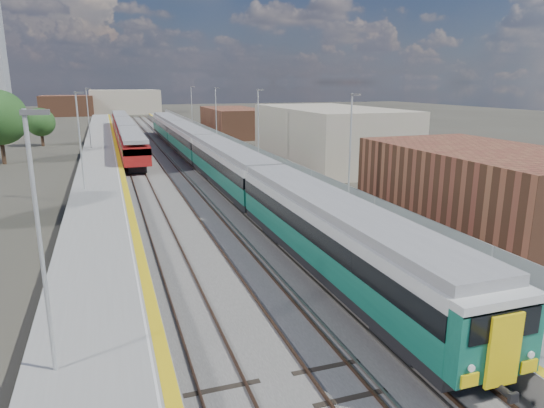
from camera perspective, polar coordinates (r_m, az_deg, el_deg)
ground at (r=57.25m, az=-10.34°, el=4.67°), size 320.00×320.00×0.00m
ballast_bed at (r=59.42m, az=-12.86°, el=4.91°), size 10.50×155.00×0.06m
tracks at (r=61.12m, az=-12.48°, el=5.26°), size 8.96×160.00×0.17m
platform_right at (r=60.56m, az=-5.76°, el=5.85°), size 4.70×155.00×8.52m
platform_left at (r=59.03m, az=-19.47°, el=4.88°), size 4.30×155.00×8.52m
buildings at (r=144.85m, az=-23.44°, el=13.60°), size 72.00×185.50×40.00m
green_train at (r=51.55m, az=-7.81°, el=6.31°), size 2.95×81.97×3.24m
red_train at (r=77.62m, az=-16.91°, el=8.26°), size 2.77×56.14×3.49m
tree_c at (r=79.50m, az=-25.59°, el=8.68°), size 4.13×4.13×5.59m
tree_d at (r=80.71m, az=1.70°, el=10.06°), size 4.08×4.08×5.53m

